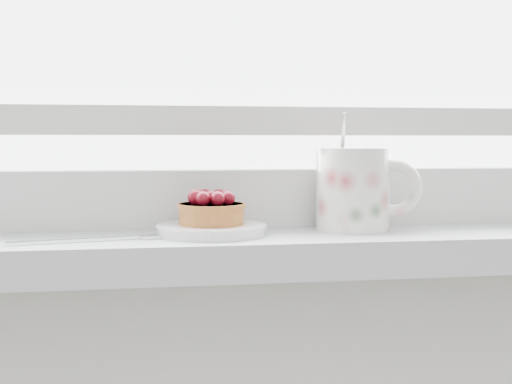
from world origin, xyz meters
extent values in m
cube|color=silver|center=(0.00, 1.90, 0.92)|extent=(1.60, 0.20, 0.04)
cube|color=silver|center=(0.00, 1.97, 0.97)|extent=(1.30, 0.05, 0.07)
cube|color=silver|center=(0.00, 1.97, 1.07)|extent=(1.30, 0.04, 0.04)
cylinder|color=white|center=(-0.03, 1.88, 0.95)|extent=(0.12, 0.12, 0.01)
cylinder|color=brown|center=(-0.03, 1.88, 0.96)|extent=(0.07, 0.07, 0.02)
cylinder|color=brown|center=(-0.03, 1.88, 0.97)|extent=(0.08, 0.08, 0.01)
sphere|color=#4F050F|center=(-0.03, 1.88, 0.98)|extent=(0.02, 0.02, 0.02)
sphere|color=#4F050F|center=(-0.01, 1.89, 0.98)|extent=(0.02, 0.02, 0.02)
sphere|color=#4F050F|center=(-0.02, 1.90, 0.98)|extent=(0.02, 0.02, 0.02)
sphere|color=#4F050F|center=(-0.03, 1.90, 0.98)|extent=(0.02, 0.02, 0.02)
sphere|color=#4F050F|center=(-0.04, 1.90, 0.98)|extent=(0.02, 0.02, 0.02)
sphere|color=#4F050F|center=(-0.04, 1.88, 0.98)|extent=(0.02, 0.02, 0.02)
sphere|color=#4F050F|center=(-0.04, 1.87, 0.98)|extent=(0.02, 0.02, 0.02)
sphere|color=#4F050F|center=(-0.02, 1.87, 0.98)|extent=(0.02, 0.02, 0.02)
sphere|color=#4F050F|center=(-0.01, 1.88, 0.98)|extent=(0.02, 0.02, 0.02)
cylinder|color=silver|center=(0.14, 1.90, 0.99)|extent=(0.11, 0.11, 0.10)
cylinder|color=black|center=(0.14, 1.90, 1.03)|extent=(0.08, 0.08, 0.01)
torus|color=silver|center=(0.19, 1.89, 0.99)|extent=(0.07, 0.03, 0.07)
cylinder|color=silver|center=(0.14, 1.92, 1.05)|extent=(0.01, 0.02, 0.06)
cube|color=silver|center=(-0.18, 1.85, 0.94)|extent=(0.11, 0.03, 0.00)
cube|color=silver|center=(-0.23, 1.84, 0.94)|extent=(0.02, 0.02, 0.00)
cube|color=silver|center=(-0.12, 1.87, 0.94)|extent=(0.02, 0.01, 0.00)
cube|color=silver|center=(-0.09, 1.87, 0.94)|extent=(0.04, 0.03, 0.00)
cube|color=silver|center=(-0.06, 1.87, 0.94)|extent=(0.03, 0.01, 0.00)
cube|color=silver|center=(-0.06, 1.87, 0.94)|extent=(0.03, 0.01, 0.00)
cube|color=silver|center=(-0.06, 1.88, 0.94)|extent=(0.03, 0.01, 0.00)
cube|color=silver|center=(-0.06, 1.89, 0.94)|extent=(0.03, 0.01, 0.00)
camera|label=1|loc=(-0.11, 1.10, 1.04)|focal=50.00mm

